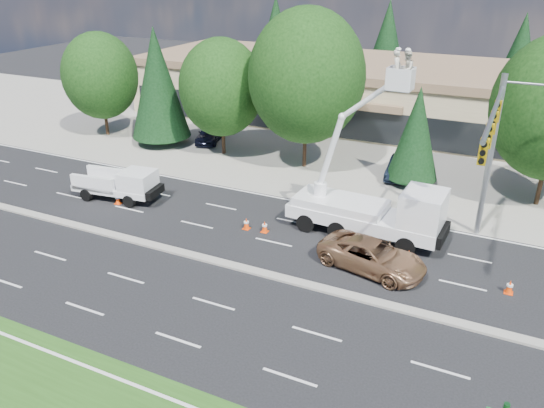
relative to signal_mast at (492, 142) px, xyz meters
The scene contains 23 objects.
ground 13.67m from the signal_mast, 144.92° to the right, with size 140.00×140.00×0.00m, color black.
concrete_apron 17.47m from the signal_mast, 127.74° to the left, with size 140.00×22.00×0.01m, color gray.
road_median 13.64m from the signal_mast, 144.92° to the right, with size 120.00×0.55×0.12m, color gray.
strip_mall 25.23m from the signal_mast, 113.62° to the left, with size 50.40×15.40×5.50m.
tree_front_a 33.01m from the signal_mast, 166.05° to the left, with size 6.41×6.41×8.90m.
tree_front_b 27.23m from the signal_mast, 163.00° to the left, with size 4.87×4.87×9.59m.
tree_front_c 21.56m from the signal_mast, 158.34° to the left, with size 6.55×6.55×9.08m.
tree_front_d 15.28m from the signal_mast, 148.59° to the left, with size 8.30×8.30×11.51m.
tree_front_e 9.71m from the signal_mast, 122.30° to the left, with size 3.45×3.45×6.81m.
tree_back_a 44.81m from the signal_mast, 128.72° to the left, with size 5.32×5.32×10.48m.
tree_back_b 37.67m from the signal_mast, 111.87° to the left, with size 5.26×5.26×10.36m.
tree_back_c 34.97m from the signal_mast, 90.05° to the left, with size 4.84×4.84×9.54m.
signal_mast is the anchor object (origin of this frame).
utility_pickup 22.23m from the signal_mast, behind, with size 5.63×2.64×2.08m.
bucket_truck 6.63m from the signal_mast, behind, with size 8.64×3.12×10.38m.
traffic_cone_a 22.23m from the signal_mast, behind, with size 0.40×0.40×0.70m.
traffic_cone_b 13.77m from the signal_mast, 165.99° to the right, with size 0.40×0.40×0.70m.
traffic_cone_c 12.76m from the signal_mast, 165.09° to the right, with size 0.40×0.40×0.70m.
traffic_cone_d 6.97m from the signal_mast, 135.92° to the right, with size 0.40×0.40×0.70m.
traffic_cone_e 7.03m from the signal_mast, 60.85° to the right, with size 0.40×0.40×0.70m.
minivan 8.09m from the signal_mast, 136.05° to the right, with size 2.50×5.43×1.51m, color #9B6F4B.
parked_car_west 25.38m from the signal_mast, 155.79° to the left, with size 1.75×4.36×1.49m, color black.
parked_car_east 12.06m from the signal_mast, 124.00° to the left, with size 1.49×4.27×1.41m, color black.
Camera 1 is at (10.94, -20.05, 14.09)m, focal length 35.00 mm.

